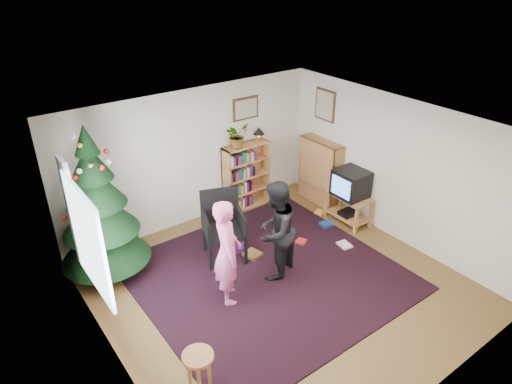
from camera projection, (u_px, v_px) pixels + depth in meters
floor at (279, 286)px, 6.96m from camera, size 5.00×5.00×0.00m
ceiling at (284, 131)px, 5.78m from camera, size 5.00×5.00×0.00m
wall_back at (193, 158)px, 8.14m from camera, size 5.00×0.02×2.50m
wall_front at (439, 318)px, 4.59m from camera, size 5.00×0.02×2.50m
wall_left at (107, 285)px, 5.06m from camera, size 0.02×5.00×2.50m
wall_right at (396, 170)px, 7.68m from camera, size 0.02×5.00×2.50m
rug at (267, 275)px, 7.16m from camera, size 3.80×3.60×0.02m
window_pane at (88, 240)px, 5.38m from camera, size 0.04×1.20×1.40m
curtain at (73, 215)px, 5.90m from camera, size 0.06×0.35×1.60m
picture_back at (246, 108)px, 8.40m from camera, size 0.55×0.03×0.42m
picture_right at (325, 105)px, 8.58m from camera, size 0.03×0.50×0.60m
christmas_tree at (100, 216)px, 6.80m from camera, size 1.36×1.36×2.47m
bookshelf_back at (246, 175)px, 8.86m from camera, size 0.95×0.30×1.30m
bookshelf_right at (320, 171)px, 9.02m from camera, size 0.30×0.95×1.30m
tv_stand at (348, 206)px, 8.47m from camera, size 0.45×0.81×0.55m
crt_tv at (351, 183)px, 8.25m from camera, size 0.53×0.57×0.49m
armchair at (219, 222)px, 7.40m from camera, size 0.81×0.83×1.15m
stool at (198, 364)px, 5.07m from camera, size 0.36×0.36×0.60m
person_standing at (227, 252)px, 6.35m from camera, size 0.59×0.70×1.62m
person_by_chair at (275, 231)px, 6.84m from camera, size 0.97×0.88×1.61m
potted_plant at (237, 135)px, 8.34m from camera, size 0.48×0.44×0.47m
table_lamp at (259, 132)px, 8.63m from camera, size 0.21×0.21×0.29m
floor_clutter at (296, 236)px, 8.08m from camera, size 2.14×1.27×0.08m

